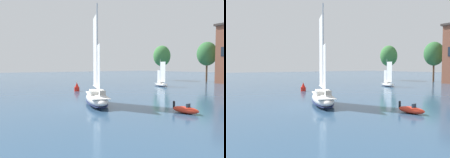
# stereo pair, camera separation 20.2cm
# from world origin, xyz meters

# --- Properties ---
(ground_plane) EXTENTS (400.00, 400.00, 0.00)m
(ground_plane) POSITION_xyz_m (0.00, 0.00, 0.00)
(ground_plane) COLOR #2D4C6B
(tree_shore_left) EXTENTS (7.28, 7.28, 14.99)m
(tree_shore_left) POSITION_xyz_m (-35.19, 55.10, 10.49)
(tree_shore_left) COLOR brown
(tree_shore_left) RESTS_ON ground
(tree_shore_center) EXTENTS (7.54, 7.54, 15.52)m
(tree_shore_center) POSITION_xyz_m (-18.38, 61.92, 10.86)
(tree_shore_center) COLOR brown
(tree_shore_center) RESTS_ON ground
(sailboat_main) EXTENTS (11.56, 7.44, 15.45)m
(sailboat_main) POSITION_xyz_m (0.02, -0.01, 1.20)
(sailboat_main) COLOR silver
(sailboat_main) RESTS_ON ground
(sailboat_moored_near_marina) EXTENTS (6.08, 2.79, 8.09)m
(sailboat_moored_near_marina) POSITION_xyz_m (-15.14, 32.08, 0.70)
(sailboat_moored_near_marina) COLOR white
(sailboat_moored_near_marina) RESTS_ON ground
(motor_tender) EXTENTS (3.67, 1.78, 1.36)m
(motor_tender) POSITION_xyz_m (12.21, 5.74, 0.44)
(motor_tender) COLOR red
(motor_tender) RESTS_ON ground
(channel_buoy) EXTENTS (1.26, 1.26, 2.27)m
(channel_buoy) POSITION_xyz_m (-18.69, 5.97, 0.90)
(channel_buoy) COLOR red
(channel_buoy) RESTS_ON ground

